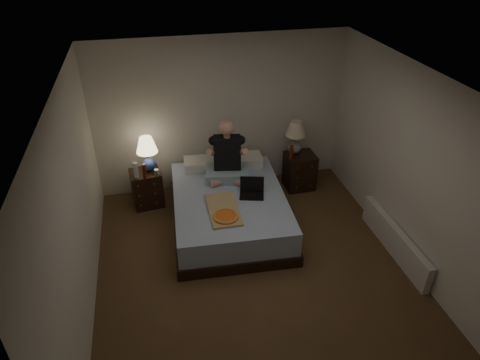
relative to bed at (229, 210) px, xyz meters
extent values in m
cube|color=brown|center=(0.13, -1.05, -0.26)|extent=(4.00, 4.50, 0.00)
cube|color=white|center=(0.13, -1.05, 2.24)|extent=(4.00, 4.50, 0.00)
cube|color=silver|center=(0.13, 1.20, 0.99)|extent=(4.00, 0.00, 2.50)
cube|color=silver|center=(0.13, -3.30, 0.99)|extent=(4.00, 0.00, 2.50)
cube|color=silver|center=(-1.87, -1.05, 0.99)|extent=(0.00, 4.50, 2.50)
cube|color=silver|center=(2.13, -1.05, 0.99)|extent=(0.00, 4.50, 2.50)
cube|color=#5B7BB7|center=(0.00, 0.00, 0.00)|extent=(1.69, 2.19, 0.53)
cube|color=black|center=(-1.16, 0.81, 0.03)|extent=(0.50, 0.46, 0.59)
cube|color=black|center=(1.35, 0.76, 0.04)|extent=(0.48, 0.43, 0.61)
cylinder|color=silver|center=(-1.28, 0.67, 0.45)|extent=(0.07, 0.07, 0.25)
cylinder|color=#BBBCB6|center=(-0.98, 0.67, 0.37)|extent=(0.07, 0.07, 0.10)
cylinder|color=#4E180B|center=(-1.15, 0.64, 0.44)|extent=(0.06, 0.06, 0.23)
cylinder|color=#60200D|center=(1.16, 0.69, 0.46)|extent=(0.06, 0.06, 0.23)
cube|color=silver|center=(2.06, -1.10, -0.06)|extent=(0.10, 1.60, 0.40)
camera|label=1|loc=(-0.97, -5.01, 3.68)|focal=32.00mm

